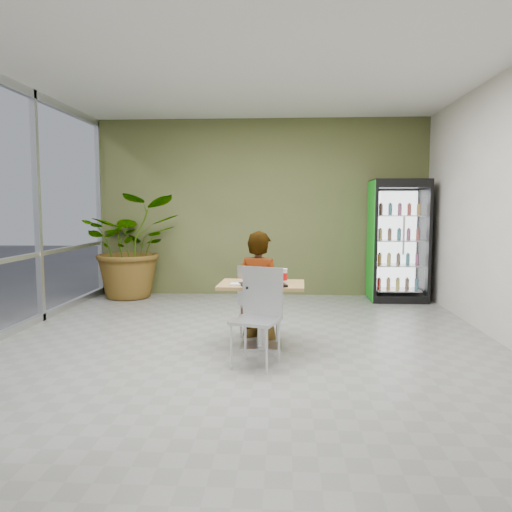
% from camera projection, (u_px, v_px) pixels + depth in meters
% --- Properties ---
extents(ground, '(7.00, 7.00, 0.00)m').
position_uv_depth(ground, '(246.00, 347.00, 5.76)').
color(ground, gray).
rests_on(ground, ground).
extents(room_envelope, '(6.00, 7.00, 3.20)m').
position_uv_depth(room_envelope, '(245.00, 208.00, 5.61)').
color(room_envelope, silver).
rests_on(room_envelope, ground).
extents(dining_table, '(0.98, 0.70, 0.75)m').
position_uv_depth(dining_table, '(262.00, 302.00, 5.65)').
color(dining_table, '#A68247').
rests_on(dining_table, ground).
extents(chair_far, '(0.52, 0.52, 0.90)m').
position_uv_depth(chair_far, '(256.00, 296.00, 6.11)').
color(chair_far, silver).
rests_on(chair_far, ground).
extents(chair_near, '(0.55, 0.55, 0.99)m').
position_uv_depth(chair_near, '(259.00, 308.00, 5.09)').
color(chair_near, silver).
rests_on(chair_near, ground).
extents(seated_woman, '(0.70, 0.58, 1.62)m').
position_uv_depth(seated_woman, '(259.00, 296.00, 6.14)').
color(seated_woman, black).
rests_on(seated_woman, ground).
extents(pizza_plate, '(0.31, 0.24, 0.03)m').
position_uv_depth(pizza_plate, '(258.00, 281.00, 5.67)').
color(pizza_plate, silver).
rests_on(pizza_plate, dining_table).
extents(soda_cup, '(0.09, 0.09, 0.16)m').
position_uv_depth(soda_cup, '(283.00, 276.00, 5.67)').
color(soda_cup, silver).
rests_on(soda_cup, dining_table).
extents(napkin_stack, '(0.14, 0.14, 0.02)m').
position_uv_depth(napkin_stack, '(237.00, 284.00, 5.50)').
color(napkin_stack, silver).
rests_on(napkin_stack, dining_table).
extents(cafeteria_tray, '(0.55, 0.47, 0.03)m').
position_uv_depth(cafeteria_tray, '(263.00, 285.00, 5.43)').
color(cafeteria_tray, black).
rests_on(cafeteria_tray, dining_table).
extents(beverage_fridge, '(0.95, 0.73, 2.08)m').
position_uv_depth(beverage_fridge, '(398.00, 241.00, 8.56)').
color(beverage_fridge, black).
rests_on(beverage_fridge, ground).
extents(potted_plant, '(2.04, 1.90, 1.83)m').
position_uv_depth(potted_plant, '(132.00, 246.00, 8.88)').
color(potted_plant, '#2A6A2D').
rests_on(potted_plant, ground).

